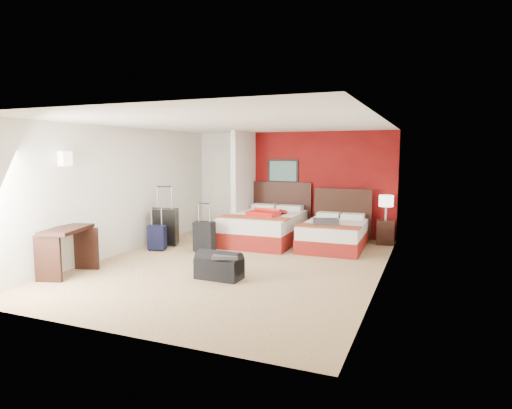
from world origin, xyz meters
The scene contains 17 objects.
ground centered at (0.00, 0.00, 0.00)m, with size 6.50×6.50×0.00m, color tan.
room_walls centered at (-1.40, 1.42, 1.26)m, with size 5.02×6.52×2.50m.
red_accent_panel centered at (0.75, 3.23, 1.25)m, with size 3.50×0.04×2.50m, color maroon.
partition_wall centered at (-1.00, 2.61, 1.25)m, with size 0.12×1.20×2.50m, color silver.
entry_door centered at (-1.75, 3.20, 1.02)m, with size 0.82×0.06×2.05m, color silver.
bed_left centered at (-0.24, 2.03, 0.32)m, with size 1.48×2.11×0.63m, color silver.
bed_right centered at (1.33, 2.01, 0.27)m, with size 1.24×1.77×0.53m, color silver.
red_suitcase_open centered at (-0.14, 1.93, 0.69)m, with size 0.64×0.88×0.11m, color red.
jacket_bundle centered at (1.23, 1.71, 0.59)m, with size 0.50×0.40×0.12m, color #3E3E44.
nightstand centered at (2.29, 2.84, 0.26)m, with size 0.37×0.37×0.52m, color black.
table_lamp centered at (2.29, 2.84, 0.80)m, with size 0.31×0.31×0.55m, color silver.
suitcase_black centered at (-2.10, 0.89, 0.39)m, with size 0.51×0.32×0.77m, color black.
suitcase_charcoal centered at (-1.00, 0.63, 0.30)m, with size 0.40×0.25×0.59m, color black.
suitcase_navy centered at (-1.97, 0.40, 0.24)m, with size 0.35×0.21×0.49m, color black.
duffel_bag centered at (0.12, -0.91, 0.18)m, with size 0.72×0.39×0.37m, color black.
jacket_draped centered at (0.27, -0.96, 0.39)m, with size 0.40×0.34×0.05m, color #37373C.
desk centered at (-2.24, -1.67, 0.40)m, with size 0.47×0.95×0.79m, color black.
Camera 1 is at (3.21, -6.93, 1.99)m, focal length 30.47 mm.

